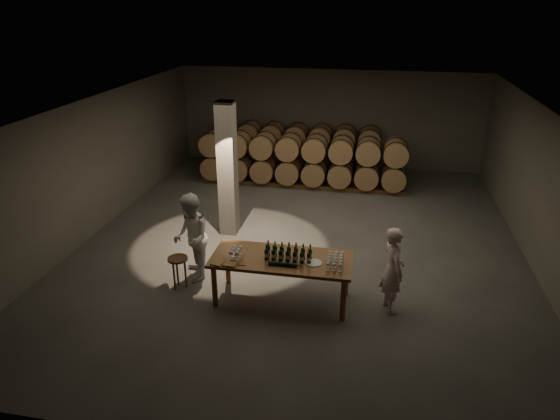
% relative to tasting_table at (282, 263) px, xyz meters
% --- Properties ---
extents(room, '(12.00, 12.00, 12.00)m').
position_rel_tasting_table_xyz_m(room, '(-1.80, 2.70, 0.80)').
color(room, '#4E4C49').
rests_on(room, ground).
extents(tasting_table, '(2.60, 1.10, 0.90)m').
position_rel_tasting_table_xyz_m(tasting_table, '(0.00, 0.00, 0.00)').
color(tasting_table, brown).
rests_on(tasting_table, ground).
extents(barrel_stack_back, '(5.48, 0.95, 1.57)m').
position_rel_tasting_table_xyz_m(barrel_stack_back, '(-0.96, 7.70, 0.03)').
color(barrel_stack_back, brown).
rests_on(barrel_stack_back, ground).
extents(barrel_stack_front, '(6.26, 0.95, 1.57)m').
position_rel_tasting_table_xyz_m(barrel_stack_front, '(-0.57, 6.30, 0.03)').
color(barrel_stack_front, brown).
rests_on(barrel_stack_front, ground).
extents(bottle_cluster, '(0.86, 0.23, 0.31)m').
position_rel_tasting_table_xyz_m(bottle_cluster, '(0.13, -0.04, 0.21)').
color(bottle_cluster, black).
rests_on(bottle_cluster, tasting_table).
extents(lying_bottles, '(0.61, 0.08, 0.08)m').
position_rel_tasting_table_xyz_m(lying_bottles, '(0.08, -0.29, 0.14)').
color(lying_bottles, black).
rests_on(lying_bottles, tasting_table).
extents(glass_cluster_left, '(0.20, 0.31, 0.18)m').
position_rel_tasting_table_xyz_m(glass_cluster_left, '(-0.84, -0.12, 0.23)').
color(glass_cluster_left, silver).
rests_on(glass_cluster_left, tasting_table).
extents(glass_cluster_right, '(0.30, 0.52, 0.16)m').
position_rel_tasting_table_xyz_m(glass_cluster_right, '(0.98, -0.06, 0.22)').
color(glass_cluster_right, silver).
rests_on(glass_cluster_right, tasting_table).
extents(plate, '(0.30, 0.30, 0.02)m').
position_rel_tasting_table_xyz_m(plate, '(0.60, -0.09, 0.11)').
color(plate, silver).
rests_on(plate, tasting_table).
extents(notebook_near, '(0.24, 0.19, 0.03)m').
position_rel_tasting_table_xyz_m(notebook_near, '(-0.86, -0.43, 0.12)').
color(notebook_near, brown).
rests_on(notebook_near, tasting_table).
extents(notebook_corner, '(0.25, 0.29, 0.02)m').
position_rel_tasting_table_xyz_m(notebook_corner, '(-1.10, -0.40, 0.12)').
color(notebook_corner, brown).
rests_on(notebook_corner, tasting_table).
extents(pen, '(0.14, 0.03, 0.01)m').
position_rel_tasting_table_xyz_m(pen, '(-0.66, -0.42, 0.11)').
color(pen, black).
rests_on(pen, tasting_table).
extents(stool, '(0.39, 0.39, 0.65)m').
position_rel_tasting_table_xyz_m(stool, '(-2.07, 0.07, -0.26)').
color(stool, brown).
rests_on(stool, ground).
extents(person_man, '(0.57, 0.70, 1.65)m').
position_rel_tasting_table_xyz_m(person_man, '(2.01, 0.08, 0.03)').
color(person_man, silver).
rests_on(person_man, ground).
extents(person_woman, '(0.99, 1.09, 1.82)m').
position_rel_tasting_table_xyz_m(person_woman, '(-1.92, 0.47, 0.11)').
color(person_woman, silver).
rests_on(person_woman, ground).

